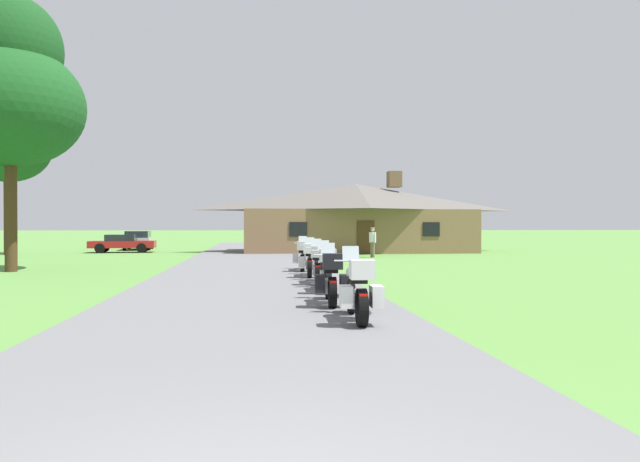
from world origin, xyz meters
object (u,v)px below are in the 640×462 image
tree_left_near (10,89)px  motorcycle_silver_nearest_to_camera (358,291)px  motorcycle_yellow_third_in_row (326,270)px  motorcycle_white_fourth_in_row (317,264)px  motorcycle_silver_farthest_in_row (303,256)px  motorcycle_white_second_in_row (331,279)px  parked_red_sedan_far_left (122,243)px  parked_silver_suv_far_left (138,239)px  bystander_white_shirt_near_lodge (373,241)px  tree_left_far (7,137)px  motorcycle_silver_fifth_in_row (310,260)px

tree_left_near → motorcycle_silver_nearest_to_camera: bearing=-50.0°
motorcycle_yellow_third_in_row → motorcycle_white_fourth_in_row: size_ratio=1.00×
motorcycle_silver_farthest_in_row → tree_left_near: size_ratio=0.20×
motorcycle_white_second_in_row → tree_left_near: size_ratio=0.20×
motorcycle_white_second_in_row → parked_red_sedan_far_left: (-10.36, 27.16, 0.03)m
motorcycle_silver_farthest_in_row → parked_silver_suv_far_left: size_ratio=0.44×
motorcycle_white_second_in_row → parked_silver_suv_far_left: (-10.22, 31.77, 0.17)m
motorcycle_yellow_third_in_row → motorcycle_white_fourth_in_row: same height
tree_left_near → bystander_white_shirt_near_lodge: bearing=27.5°
motorcycle_white_fourth_in_row → bystander_white_shirt_near_lodge: size_ratio=1.24×
motorcycle_yellow_third_in_row → parked_silver_suv_far_left: parked_silver_suv_far_left is taller
motorcycle_white_fourth_in_row → tree_left_near: 14.30m
motorcycle_yellow_third_in_row → motorcycle_white_fourth_in_row: 2.13m
motorcycle_silver_nearest_to_camera → motorcycle_silver_farthest_in_row: (0.04, 11.62, 0.00)m
tree_left_far → parked_silver_suv_far_left: 11.49m
motorcycle_silver_nearest_to_camera → motorcycle_white_fourth_in_row: (0.06, 6.86, 0.01)m
motorcycle_white_second_in_row → tree_left_near: 16.71m
motorcycle_white_second_in_row → tree_left_far: 30.58m
motorcycle_white_fourth_in_row → parked_silver_suv_far_left: bearing=115.5°
motorcycle_white_fourth_in_row → parked_red_sedan_far_left: 24.90m
motorcycle_white_second_in_row → tree_left_far: size_ratio=0.20×
motorcycle_silver_farthest_in_row → tree_left_far: size_ratio=0.20×
motorcycle_silver_fifth_in_row → parked_silver_suv_far_left: size_ratio=0.44×
tree_left_far → tree_left_near: tree_left_far is taller
bystander_white_shirt_near_lodge → tree_left_far: 23.24m
motorcycle_yellow_third_in_row → motorcycle_white_second_in_row: bearing=-92.1°
motorcycle_white_fourth_in_row → motorcycle_silver_farthest_in_row: 4.76m
motorcycle_yellow_third_in_row → parked_silver_suv_far_left: bearing=112.4°
bystander_white_shirt_near_lodge → tree_left_near: (-15.91, -8.29, 6.06)m
tree_left_far → motorcycle_silver_fifth_in_row: bearing=-46.7°
parked_silver_suv_far_left → motorcycle_white_fourth_in_row: bearing=-74.7°
motorcycle_white_second_in_row → motorcycle_silver_farthest_in_row: (0.21, 9.38, 0.00)m
motorcycle_white_fourth_in_row → motorcycle_silver_nearest_to_camera: bearing=-86.0°
motorcycle_white_second_in_row → motorcycle_yellow_third_in_row: bearing=89.0°
motorcycle_silver_nearest_to_camera → parked_red_sedan_far_left: 31.23m
motorcycle_silver_fifth_in_row → bystander_white_shirt_near_lodge: 13.29m
motorcycle_silver_farthest_in_row → tree_left_near: bearing=177.4°
motorcycle_white_second_in_row → motorcycle_white_fourth_in_row: 4.63m
tree_left_far → parked_silver_suv_far_left: bearing=47.4°
parked_red_sedan_far_left → motorcycle_white_fourth_in_row: bearing=-158.9°
motorcycle_white_second_in_row → tree_left_far: (-16.66, 24.78, 6.63)m
motorcycle_yellow_third_in_row → parked_red_sedan_far_left: size_ratio=0.48×
motorcycle_yellow_third_in_row → motorcycle_silver_nearest_to_camera: bearing=-87.8°
motorcycle_silver_fifth_in_row → tree_left_near: 13.47m
motorcycle_silver_farthest_in_row → bystander_white_shirt_near_lodge: size_ratio=1.24×
parked_silver_suv_far_left → parked_red_sedan_far_left: size_ratio=1.10×
motorcycle_silver_fifth_in_row → motorcycle_silver_nearest_to_camera: bearing=-84.6°
motorcycle_silver_nearest_to_camera → motorcycle_silver_farthest_in_row: 11.62m
motorcycle_silver_farthest_in_row → tree_left_near: 12.91m
motorcycle_yellow_third_in_row → bystander_white_shirt_near_lodge: 17.41m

